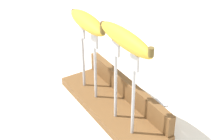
# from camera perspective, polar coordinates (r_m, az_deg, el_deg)

# --- Properties ---
(ground_plane) EXTENTS (3.00, 3.00, 0.00)m
(ground_plane) POSITION_cam_1_polar(r_m,az_deg,el_deg) (0.94, 0.00, -6.32)
(ground_plane) COLOR white
(wooden_board) EXTENTS (0.35, 0.11, 0.02)m
(wooden_board) POSITION_cam_1_polar(r_m,az_deg,el_deg) (0.93, 0.00, -5.80)
(wooden_board) COLOR brown
(wooden_board) RESTS_ON ground
(board_backstop) EXTENTS (0.35, 0.02, 0.05)m
(board_backstop) POSITION_cam_1_polar(r_m,az_deg,el_deg) (0.93, 2.46, -3.06)
(board_backstop) COLOR brown
(board_backstop) RESTS_ON wooden_board
(fork_stand_left) EXTENTS (0.09, 0.01, 0.18)m
(fork_stand_left) POSITION_cam_1_polar(r_m,az_deg,el_deg) (0.92, -3.63, 2.34)
(fork_stand_left) COLOR #B2B2B7
(fork_stand_left) RESTS_ON wooden_board
(fork_stand_right) EXTENTS (0.10, 0.01, 0.20)m
(fork_stand_right) POSITION_cam_1_polar(r_m,az_deg,el_deg) (0.80, 1.93, -1.70)
(fork_stand_right) COLOR #B2B2B7
(fork_stand_right) RESTS_ON wooden_board
(banana_raised_left) EXTENTS (0.16, 0.05, 0.04)m
(banana_raised_left) POSITION_cam_1_polar(r_m,az_deg,el_deg) (0.88, -3.83, 7.43)
(banana_raised_left) COLOR gold
(banana_raised_left) RESTS_ON fork_stand_left
(banana_raised_right) EXTENTS (0.18, 0.04, 0.04)m
(banana_raised_right) POSITION_cam_1_polar(r_m,az_deg,el_deg) (0.74, 2.06, 4.85)
(banana_raised_right) COLOR gold
(banana_raised_right) RESTS_ON fork_stand_right
(fork_fallen_near) EXTENTS (0.17, 0.09, 0.01)m
(fork_fallen_near) POSITION_cam_1_polar(r_m,az_deg,el_deg) (1.01, 7.05, -3.40)
(fork_fallen_near) COLOR #B2B2B7
(fork_fallen_near) RESTS_ON ground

